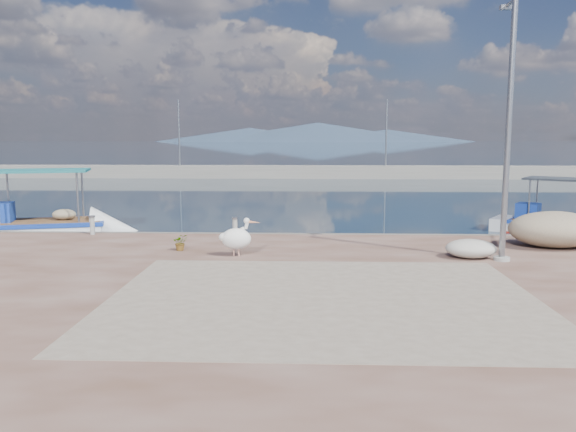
# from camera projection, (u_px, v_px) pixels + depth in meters

# --- Properties ---
(ground) EXTENTS (1400.00, 1400.00, 0.00)m
(ground) POSITION_uv_depth(u_px,v_px,m) (282.00, 284.00, 14.90)
(ground) COLOR #162635
(ground) RESTS_ON ground
(quay) EXTENTS (44.00, 22.00, 0.50)m
(quay) POSITION_uv_depth(u_px,v_px,m) (264.00, 366.00, 8.92)
(quay) COLOR #4F3022
(quay) RESTS_ON ground
(quay_patch) EXTENTS (9.00, 7.00, 0.01)m
(quay_patch) POSITION_uv_depth(u_px,v_px,m) (323.00, 298.00, 11.82)
(quay_patch) COLOR gray
(quay_patch) RESTS_ON quay
(breakwater) EXTENTS (120.00, 2.20, 7.50)m
(breakwater) POSITION_uv_depth(u_px,v_px,m) (303.00, 172.00, 54.40)
(breakwater) COLOR gray
(breakwater) RESTS_ON ground
(mountains) EXTENTS (370.00, 280.00, 22.00)m
(mountains) POSITION_uv_depth(u_px,v_px,m) (313.00, 133.00, 656.74)
(mountains) COLOR #28384C
(mountains) RESTS_ON ground
(boat_left) EXTENTS (6.72, 3.75, 3.07)m
(boat_left) POSITION_uv_depth(u_px,v_px,m) (42.00, 230.00, 22.10)
(boat_left) COLOR white
(boat_left) RESTS_ON ground
(boat_right) EXTENTS (5.60, 4.53, 2.65)m
(boat_right) POSITION_uv_depth(u_px,v_px,m) (562.00, 230.00, 22.49)
(boat_right) COLOR white
(boat_right) RESTS_ON ground
(pelican) EXTENTS (1.14, 0.56, 1.11)m
(pelican) POSITION_uv_depth(u_px,v_px,m) (237.00, 238.00, 15.96)
(pelican) COLOR tan
(pelican) RESTS_ON quay
(lamp_post) EXTENTS (0.44, 0.96, 7.00)m
(lamp_post) POSITION_uv_depth(u_px,v_px,m) (508.00, 140.00, 15.03)
(lamp_post) COLOR gray
(lamp_post) RESTS_ON quay
(bollard_near) EXTENTS (0.22, 0.22, 0.66)m
(bollard_near) POSITION_uv_depth(u_px,v_px,m) (235.00, 226.00, 19.18)
(bollard_near) COLOR gray
(bollard_near) RESTS_ON quay
(bollard_far) EXTENTS (0.22, 0.22, 0.66)m
(bollard_far) POSITION_uv_depth(u_px,v_px,m) (92.00, 224.00, 19.60)
(bollard_far) COLOR gray
(bollard_far) RESTS_ON quay
(potted_plant) EXTENTS (0.55, 0.52, 0.49)m
(potted_plant) POSITION_uv_depth(u_px,v_px,m) (181.00, 242.00, 16.82)
(potted_plant) COLOR #33722D
(potted_plant) RESTS_ON quay
(net_pile_c) EXTENTS (2.82, 2.02, 1.11)m
(net_pile_c) POSITION_uv_depth(u_px,v_px,m) (555.00, 229.00, 17.30)
(net_pile_c) COLOR tan
(net_pile_c) RESTS_ON quay
(net_pile_d) EXTENTS (1.41, 1.06, 0.53)m
(net_pile_d) POSITION_uv_depth(u_px,v_px,m) (471.00, 249.00, 15.77)
(net_pile_d) COLOR #BAB7AC
(net_pile_d) RESTS_ON quay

